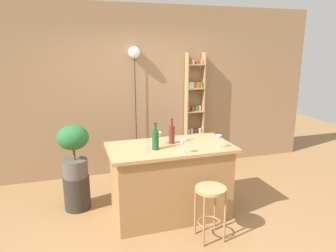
# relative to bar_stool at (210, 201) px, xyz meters

# --- Properties ---
(ground) EXTENTS (12.00, 12.00, 0.00)m
(ground) POSITION_rel_bar_stool_xyz_m (-0.26, 0.35, -0.47)
(ground) COLOR olive
(back_wall) EXTENTS (6.40, 0.10, 2.80)m
(back_wall) POSITION_rel_bar_stool_xyz_m (-0.26, 2.30, 0.93)
(back_wall) COLOR #997551
(back_wall) RESTS_ON ground
(kitchen_counter) EXTENTS (1.54, 0.81, 0.93)m
(kitchen_counter) POSITION_rel_bar_stool_xyz_m (-0.26, 0.65, 0.00)
(kitchen_counter) COLOR #9E7042
(kitchen_counter) RESTS_ON ground
(bar_stool) EXTENTS (0.34, 0.34, 0.62)m
(bar_stool) POSITION_rel_bar_stool_xyz_m (0.00, 0.00, 0.00)
(bar_stool) COLOR #997047
(bar_stool) RESTS_ON ground
(spice_shelf) EXTENTS (0.33, 0.15, 2.03)m
(spice_shelf) POSITION_rel_bar_stool_xyz_m (0.68, 2.15, 0.59)
(spice_shelf) COLOR #A87F51
(spice_shelf) RESTS_ON ground
(plant_stool) EXTENTS (0.34, 0.34, 0.46)m
(plant_stool) POSITION_rel_bar_stool_xyz_m (-1.40, 1.16, -0.24)
(plant_stool) COLOR #2D2823
(plant_stool) RESTS_ON ground
(potted_plant) EXTENTS (0.40, 0.36, 0.70)m
(potted_plant) POSITION_rel_bar_stool_xyz_m (-1.40, 1.16, 0.38)
(potted_plant) COLOR #514C47
(potted_plant) RESTS_ON plant_stool
(bottle_spirits_clear) EXTENTS (0.08, 0.08, 0.33)m
(bottle_spirits_clear) POSITION_rel_bar_stool_xyz_m (-0.47, 0.56, 0.59)
(bottle_spirits_clear) COLOR #194C23
(bottle_spirits_clear) RESTS_ON kitchen_counter
(bottle_sauce_amber) EXTENTS (0.07, 0.07, 0.32)m
(bottle_sauce_amber) POSITION_rel_bar_stool_xyz_m (-0.21, 0.74, 0.58)
(bottle_sauce_amber) COLOR #5B2319
(bottle_sauce_amber) RESTS_ON kitchen_counter
(wine_glass_left) EXTENTS (0.07, 0.07, 0.16)m
(wine_glass_left) POSITION_rel_bar_stool_xyz_m (0.27, 0.38, 0.58)
(wine_glass_left) COLOR silver
(wine_glass_left) RESTS_ON kitchen_counter
(wine_glass_center) EXTENTS (0.07, 0.07, 0.16)m
(wine_glass_center) POSITION_rel_bar_stool_xyz_m (-0.38, 0.73, 0.58)
(wine_glass_center) COLOR silver
(wine_glass_center) RESTS_ON kitchen_counter
(wine_glass_right) EXTENTS (0.07, 0.07, 0.16)m
(wine_glass_right) POSITION_rel_bar_stool_xyz_m (-0.21, 0.32, 0.58)
(wine_glass_right) COLOR silver
(wine_glass_right) RESTS_ON kitchen_counter
(pendant_globe_light) EXTENTS (0.19, 0.19, 2.13)m
(pendant_globe_light) POSITION_rel_bar_stool_xyz_m (-0.37, 2.19, 1.53)
(pendant_globe_light) COLOR black
(pendant_globe_light) RESTS_ON ground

